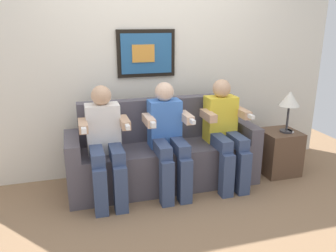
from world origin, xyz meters
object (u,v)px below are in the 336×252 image
at_px(person_on_right, 225,129).
at_px(side_table_right, 279,152).
at_px(person_in_middle, 168,135).
at_px(spare_remote_on_table, 289,131).
at_px(table_lamp, 290,101).
at_px(person_on_left, 105,141).
at_px(couch, 163,156).

relative_size(person_on_right, side_table_right, 2.22).
distance_m(person_in_middle, spare_remote_on_table, 1.43).
bearing_deg(person_in_middle, spare_remote_on_table, 1.11).
bearing_deg(table_lamp, person_on_right, -178.20).
relative_size(person_on_left, person_on_right, 1.00).
distance_m(person_on_right, table_lamp, 0.81).
xyz_separation_m(person_on_right, spare_remote_on_table, (0.81, 0.03, -0.10)).
xyz_separation_m(couch, side_table_right, (1.34, -0.11, -0.06)).
bearing_deg(couch, side_table_right, -4.53).
distance_m(person_on_left, side_table_right, 1.99).
bearing_deg(person_in_middle, side_table_right, 2.63).
distance_m(person_on_left, spare_remote_on_table, 2.04).
bearing_deg(spare_remote_on_table, person_in_middle, -178.89).
relative_size(person_on_left, person_in_middle, 1.00).
height_order(couch, person_on_left, person_on_left).
relative_size(couch, person_on_right, 1.78).
distance_m(couch, person_on_right, 0.70).
height_order(couch, person_on_right, person_on_right).
relative_size(person_on_left, side_table_right, 2.22).
distance_m(person_on_right, spare_remote_on_table, 0.81).
height_order(person_in_middle, table_lamp, person_in_middle).
distance_m(side_table_right, spare_remote_on_table, 0.27).
bearing_deg(side_table_right, person_in_middle, -177.37).
distance_m(person_in_middle, table_lamp, 1.41).
bearing_deg(couch, spare_remote_on_table, -5.63).
relative_size(couch, spare_remote_on_table, 15.22).
bearing_deg(person_on_right, spare_remote_on_table, 1.93).
relative_size(person_in_middle, side_table_right, 2.22).
xyz_separation_m(couch, person_in_middle, (-0.00, -0.17, 0.29)).
bearing_deg(side_table_right, table_lamp, -40.26).
distance_m(person_in_middle, side_table_right, 1.39).
relative_size(person_in_middle, spare_remote_on_table, 8.54).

